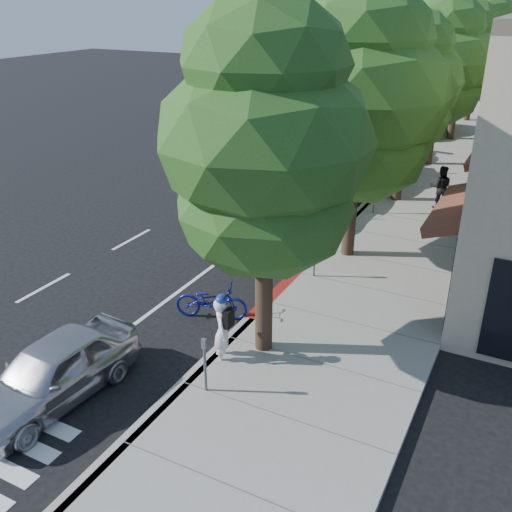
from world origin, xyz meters
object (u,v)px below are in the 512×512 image
Objects in this scene: silver_suv at (299,190)px; near_car_a at (52,371)px; pedestrian at (441,187)px; dark_suv_far at (429,120)px; white_pickup at (373,149)px; street_tree_4 at (462,55)px; cyclist at (223,331)px; street_tree_1 at (359,98)px; street_tree_2 at (408,84)px; street_tree_5 at (478,44)px; street_tree_0 at (265,146)px; dark_sedan at (372,165)px; bicycle at (211,301)px; street_tree_3 at (440,63)px.

silver_suv is 12.62m from near_car_a.
dark_suv_far is at bearing -89.40° from pedestrian.
street_tree_4 is at bearing 76.31° from white_pickup.
white_pickup is at bearing -20.82° from cyclist.
street_tree_4 is at bearing 90.00° from street_tree_1.
cyclist is 0.31× the size of dark_suv_far.
silver_suv is 7.94m from white_pickup.
street_tree_5 is (0.00, 18.00, 0.22)m from street_tree_2.
street_tree_5 is at bearing 90.00° from street_tree_0.
street_tree_0 is 30.00m from street_tree_5.
street_tree_5 is 31.04m from cyclist.
street_tree_5 is 1.62× the size of dark_sedan.
street_tree_1 is 4.36× the size of bicycle.
street_tree_3 is at bearing 90.00° from street_tree_0.
street_tree_3 reaches higher than white_pickup.
street_tree_5 is at bearing 83.44° from silver_suv.
silver_suv is at bearing 134.33° from street_tree_1.
bicycle is at bearing 157.28° from street_tree_0.
street_tree_0 is 12.45m from pedestrian.
silver_suv is 1.32× the size of dark_sedan.
street_tree_2 is 16.30m from near_car_a.
street_tree_1 reaches higher than silver_suv.
white_pickup is at bearing 100.89° from dark_sedan.
dark_sedan is 4.16m from pedestrian.
street_tree_5 reaches higher than street_tree_0.
street_tree_0 reaches higher than dark_suv_far.
street_tree_1 is 24.00m from street_tree_5.
near_car_a is (-3.10, -33.50, -4.20)m from street_tree_5.
street_tree_1 is 5.04× the size of cyclist.
dark_sedan is at bearing 89.84° from near_car_a.
street_tree_3 is at bearing -90.00° from street_tree_4.
street_tree_3 reaches higher than bicycle.
street_tree_5 is 1.23× the size of silver_suv.
street_tree_0 is at bearing 68.57° from pedestrian.
near_car_a is at bearing -108.07° from street_tree_1.
street_tree_4 is 15.66m from silver_suv.
silver_suv reaches higher than near_car_a.
near_car_a is (-3.10, -9.50, -4.34)m from street_tree_1.
near_car_a is (-2.45, -2.74, -0.14)m from cyclist.
street_tree_3 reaches higher than pedestrian.
street_tree_5 is 1.45× the size of white_pickup.
cyclist is 17.90m from white_pickup.
silver_suv is 16.00m from dark_suv_far.
silver_suv is at bearing 108.47° from street_tree_0.
silver_suv is at bearing -13.16° from cyclist.
street_tree_1 is 12.00m from street_tree_3.
white_pickup is at bearing 87.85° from silver_suv.
cyclist is 0.25× the size of silver_suv.
white_pickup is (-2.51, 5.04, -3.84)m from street_tree_2.
bicycle is 0.38× the size of dark_sedan.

